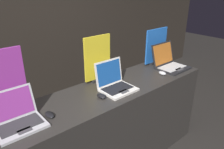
# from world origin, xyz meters

# --- Properties ---
(wall_back) EXTENTS (8.00, 0.05, 2.80)m
(wall_back) POSITION_xyz_m (0.00, 1.95, 1.40)
(wall_back) COLOR black
(wall_back) RESTS_ON ground_plane
(display_counter) EXTENTS (2.29, 0.59, 0.97)m
(display_counter) POSITION_xyz_m (0.00, 0.30, 0.48)
(display_counter) COLOR #282623
(display_counter) RESTS_ON ground_plane
(laptop_front) EXTENTS (0.34, 0.31, 0.25)m
(laptop_front) POSITION_xyz_m (-0.92, 0.29, 1.03)
(laptop_front) COLOR #B7B7BC
(laptop_front) RESTS_ON display_counter
(mouse_front) EXTENTS (0.06, 0.11, 0.03)m
(mouse_front) POSITION_xyz_m (-0.70, 0.25, 0.98)
(mouse_front) COLOR black
(mouse_front) RESTS_ON display_counter
(promo_stand_front) EXTENTS (0.34, 0.07, 0.53)m
(promo_stand_front) POSITION_xyz_m (-0.92, 0.51, 1.22)
(promo_stand_front) COLOR black
(promo_stand_front) RESTS_ON display_counter
(laptop_middle) EXTENTS (0.32, 0.30, 0.27)m
(laptop_middle) POSITION_xyz_m (0.01, 0.27, 1.03)
(laptop_middle) COLOR silver
(laptop_middle) RESTS_ON display_counter
(mouse_middle) EXTENTS (0.07, 0.11, 0.03)m
(mouse_middle) POSITION_xyz_m (-0.20, 0.21, 0.98)
(mouse_middle) COLOR black
(mouse_middle) RESTS_ON display_counter
(promo_stand_middle) EXTENTS (0.32, 0.07, 0.49)m
(promo_stand_middle) POSITION_xyz_m (0.01, 0.54, 1.20)
(promo_stand_middle) COLOR black
(promo_stand_middle) RESTS_ON display_counter
(laptop_back) EXTENTS (0.38, 0.36, 0.29)m
(laptop_back) POSITION_xyz_m (0.91, 0.27, 1.03)
(laptop_back) COLOR black
(laptop_back) RESTS_ON display_counter
(mouse_back) EXTENTS (0.06, 0.10, 0.04)m
(mouse_back) POSITION_xyz_m (0.66, 0.18, 0.99)
(mouse_back) COLOR #B2B2B7
(mouse_back) RESTS_ON display_counter
(promo_stand_back) EXTENTS (0.38, 0.07, 0.45)m
(promo_stand_back) POSITION_xyz_m (0.91, 0.49, 1.18)
(promo_stand_back) COLOR black
(promo_stand_back) RESTS_ON display_counter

